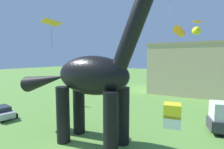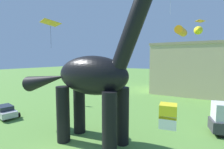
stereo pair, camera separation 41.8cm
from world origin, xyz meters
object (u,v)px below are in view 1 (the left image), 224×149
at_px(dinosaur_sculpture, 91,75).
at_px(kite_far_right, 172,115).
at_px(kite_mid_center, 197,22).
at_px(parked_sedan_left, 2,112).
at_px(person_vendor_side, 80,100).
at_px(kite_drifting, 183,31).
at_px(kite_far_left, 51,23).
at_px(kite_apex, 83,74).

relative_size(dinosaur_sculpture, kite_far_right, 15.47).
bearing_deg(kite_far_right, dinosaur_sculpture, 151.19).
xyz_separation_m(kite_mid_center, kite_far_right, (-0.26, -21.71, -8.39)).
relative_size(dinosaur_sculpture, kite_mid_center, 9.91).
xyz_separation_m(parked_sedan_left, person_vendor_side, (5.42, 9.05, 0.27)).
height_order(kite_far_right, kite_drifting, kite_drifting).
distance_m(kite_far_left, kite_far_right, 9.97).
bearing_deg(kite_apex, parked_sedan_left, -128.37).
distance_m(person_vendor_side, kite_apex, 4.48).
height_order(person_vendor_side, kite_mid_center, kite_mid_center).
height_order(dinosaur_sculpture, kite_far_right, dinosaur_sculpture).
bearing_deg(kite_drifting, parked_sedan_left, -155.49).
bearing_deg(parked_sedan_left, kite_drifting, 37.44).
relative_size(parked_sedan_left, kite_drifting, 1.41).
height_order(person_vendor_side, kite_far_left, kite_far_left).
height_order(kite_apex, kite_far_left, kite_far_left).
distance_m(kite_apex, kite_mid_center, 19.32).
relative_size(person_vendor_side, kite_apex, 0.99).
height_order(kite_apex, kite_far_right, kite_apex).
distance_m(dinosaur_sculpture, kite_far_right, 8.50).
relative_size(kite_mid_center, kite_drifting, 0.54).
xyz_separation_m(dinosaur_sculpture, person_vendor_side, (-8.34, 8.94, -5.04)).
bearing_deg(person_vendor_side, kite_drifting, -148.20).
bearing_deg(kite_far_right, kite_drifting, 93.96).
height_order(kite_far_left, kite_far_right, kite_far_left).
bearing_deg(kite_mid_center, kite_drifting, -97.82).
xyz_separation_m(parked_sedan_left, kite_far_left, (12.66, -3.22, 9.31)).
xyz_separation_m(parked_sedan_left, kite_apex, (6.56, 8.29, 4.54)).
relative_size(kite_far_right, kite_drifting, 0.34).
relative_size(parked_sedan_left, person_vendor_side, 2.53).
bearing_deg(dinosaur_sculpture, kite_drifting, 32.60).
relative_size(kite_apex, kite_far_right, 1.64).
bearing_deg(parked_sedan_left, kite_far_left, -1.36).
bearing_deg(person_vendor_side, kite_far_left, 151.68).
height_order(dinosaur_sculpture, kite_drifting, dinosaur_sculpture).
distance_m(parked_sedan_left, kite_far_right, 21.88).
xyz_separation_m(parked_sedan_left, kite_mid_center, (21.39, 17.77, 12.49)).
xyz_separation_m(person_vendor_side, kite_apex, (1.14, -0.77, 4.27)).
distance_m(kite_far_right, kite_drifting, 14.41).
height_order(dinosaur_sculpture, kite_apex, dinosaur_sculpture).
distance_m(kite_mid_center, kite_drifting, 9.01).
xyz_separation_m(parked_sedan_left, kite_drifting, (20.22, 9.22, 9.90)).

